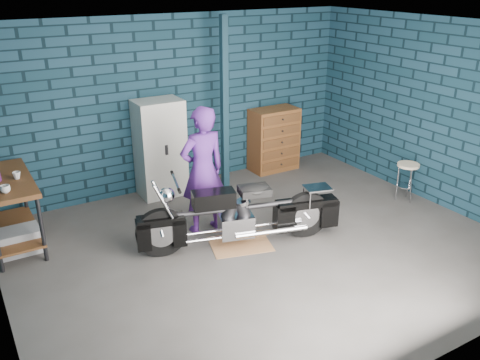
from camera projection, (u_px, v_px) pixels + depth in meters
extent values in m
plane|color=#4A4745|center=(262.00, 247.00, 6.48)|extent=(6.00, 6.00, 0.00)
cube|color=#102B37|center=(177.00, 103.00, 7.96)|extent=(6.00, 0.02, 2.70)
cube|color=#102B37|center=(437.00, 114.00, 7.38)|extent=(0.02, 5.00, 2.70)
cube|color=white|center=(266.00, 28.00, 5.45)|extent=(6.00, 5.00, 0.02)
cube|color=#102834|center=(225.00, 106.00, 7.78)|extent=(0.10, 0.10, 2.70)
cube|color=#5B2F1B|center=(11.00, 212.00, 6.40)|extent=(0.60, 1.40, 0.91)
cube|color=#956441|center=(240.00, 244.00, 6.55)|extent=(0.89, 0.75, 0.01)
imported|color=#4B1F77|center=(203.00, 171.00, 6.61)|extent=(0.64, 0.43, 1.72)
cube|color=gray|center=(20.00, 241.00, 6.33)|extent=(0.49, 0.35, 0.31)
cube|color=beige|center=(160.00, 149.00, 7.77)|extent=(0.70, 0.50, 1.51)
cube|color=brown|center=(274.00, 140.00, 8.84)|extent=(0.82, 0.46, 1.09)
imported|color=beige|center=(5.00, 189.00, 5.82)|extent=(0.14, 0.14, 0.09)
imported|color=beige|center=(17.00, 175.00, 6.21)|extent=(0.13, 0.13, 0.09)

